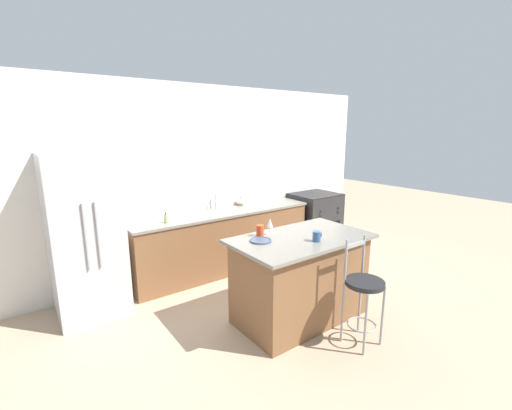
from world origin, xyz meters
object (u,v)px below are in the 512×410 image
oven_range (314,220)px  coffee_mug (317,236)px  bar_stool_near (363,292)px  refrigerator (85,235)px  soap_bottle (166,218)px  tumbler_cup (260,231)px  dinner_plate (260,240)px  pumpkin_decoration (240,202)px  wine_glass (270,223)px

oven_range → coffee_mug: coffee_mug is taller
bar_stool_near → coffee_mug: size_ratio=9.00×
oven_range → bar_stool_near: size_ratio=0.91×
refrigerator → soap_bottle: bearing=-0.1°
tumbler_cup → soap_bottle: tumbler_cup is taller
bar_stool_near → soap_bottle: 2.53m
bar_stool_near → refrigerator: bearing=131.7°
refrigerator → bar_stool_near: bearing=-48.3°
refrigerator → tumbler_cup: refrigerator is taller
dinner_plate → tumbler_cup: size_ratio=1.88×
bar_stool_near → pumpkin_decoration: size_ratio=7.89×
oven_range → bar_stool_near: bar_stool_near is taller
refrigerator → wine_glass: 2.08m
coffee_mug → soap_bottle: size_ratio=0.86×
bar_stool_near → wine_glass: size_ratio=5.78×
refrigerator → dinner_plate: bearing=-45.0°
coffee_mug → soap_bottle: bearing=117.8°
refrigerator → soap_bottle: refrigerator is taller
coffee_mug → refrigerator: bearing=136.9°
bar_stool_near → tumbler_cup: (-0.51, 0.99, 0.46)m
dinner_plate → oven_range: bearing=32.2°
tumbler_cup → wine_glass: bearing=-14.0°
dinner_plate → soap_bottle: 1.48m
wine_glass → oven_range: bearing=32.6°
coffee_mug → soap_bottle: 1.98m
refrigerator → oven_range: (3.72, 0.05, -0.44)m
refrigerator → tumbler_cup: 1.97m
soap_bottle → bar_stool_near: bearing=-64.9°
bar_stool_near → coffee_mug: bar_stool_near is taller
oven_range → dinner_plate: bearing=-147.8°
soap_bottle → pumpkin_decoration: bearing=12.4°
refrigerator → wine_glass: (1.62, -1.30, 0.16)m
coffee_mug → pumpkin_decoration: (0.42, 2.05, -0.04)m
wine_glass → refrigerator: bearing=141.3°
coffee_mug → tumbler_cup: bearing=127.4°
pumpkin_decoration → soap_bottle: (-1.35, -0.30, 0.00)m
bar_stool_near → pumpkin_decoration: 2.61m
oven_range → tumbler_cup: bearing=-149.3°
refrigerator → dinner_plate: (1.41, -1.41, 0.04)m
coffee_mug → bar_stool_near: bearing=-75.0°
dinner_plate → pumpkin_decoration: bearing=62.4°
bar_stool_near → pumpkin_decoration: (0.29, 2.56, 0.41)m
refrigerator → tumbler_cup: bearing=-40.1°
refrigerator → coffee_mug: refrigerator is taller
oven_range → wine_glass: (-2.10, -1.34, 0.60)m
oven_range → dinner_plate: (-2.31, -1.46, 0.48)m
wine_glass → pumpkin_decoration: size_ratio=1.36×
oven_range → wine_glass: wine_glass is taller
wine_glass → pumpkin_decoration: 1.74m
wine_glass → tumbler_cup: wine_glass is taller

